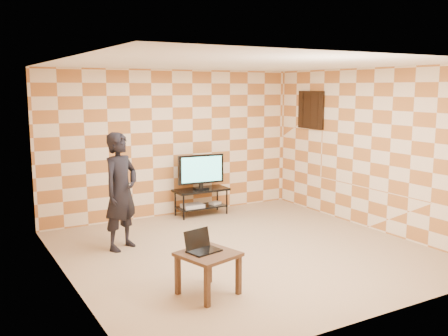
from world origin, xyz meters
The scene contains 14 objects.
floor centered at (0.00, 0.00, 0.00)m, with size 5.00×5.00×0.00m, color tan.
wall_back centered at (0.00, 2.50, 1.35)m, with size 5.00×0.02×2.70m, color beige.
wall_front centered at (0.00, -2.50, 1.35)m, with size 5.00×0.02×2.70m, color beige.
wall_left centered at (-2.50, 0.00, 1.35)m, with size 0.02×5.00×2.70m, color beige.
wall_right centered at (2.50, 0.00, 1.35)m, with size 0.02×5.00×2.70m, color beige.
ceiling centered at (0.00, 0.00, 2.70)m, with size 5.00×5.00×0.02m, color white.
wall_art centered at (2.47, 1.55, 1.95)m, with size 0.04×0.72×0.72m.
tv_stand centered at (0.41, 2.18, 0.37)m, with size 1.02×0.46×0.50m.
tv centered at (0.41, 2.18, 0.86)m, with size 0.89×0.19×0.65m.
dvd_player centered at (0.21, 2.14, 0.21)m, with size 0.39×0.28×0.07m, color #B5B5B7.
game_console centered at (0.71, 2.18, 0.20)m, with size 0.20×0.15×0.05m, color silver.
side_table centered at (-1.19, -1.11, 0.41)m, with size 0.73×0.73×0.50m.
laptop centered at (-1.23, -1.01, 0.55)m, with size 0.41×0.36×0.24m.
person centered at (-1.51, 1.00, 0.87)m, with size 0.63×0.42×1.74m, color black.
Camera 1 is at (-3.77, -5.96, 2.37)m, focal length 40.00 mm.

